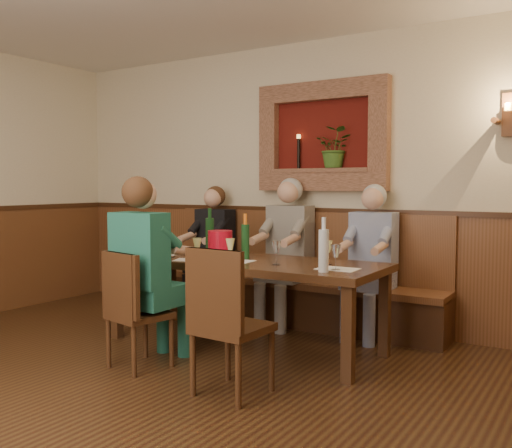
{
  "coord_description": "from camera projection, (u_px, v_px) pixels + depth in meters",
  "views": [
    {
      "loc": [
        2.65,
        -2.14,
        1.38
      ],
      "look_at": [
        0.1,
        1.9,
        1.05
      ],
      "focal_mm": 40.0,
      "sensor_mm": 36.0,
      "label": 1
    }
  ],
  "objects": [
    {
      "name": "ground_plane",
      "position": [
        68.0,
        423.0,
        3.31
      ],
      "size": [
        6.0,
        6.0,
        0.0
      ],
      "primitive_type": "plane",
      "color": "black",
      "rests_on": "ground"
    },
    {
      "name": "room_shell",
      "position": [
        60.0,
        94.0,
        3.18
      ],
      "size": [
        6.04,
        6.04,
        2.82
      ],
      "color": "beige",
      "rests_on": "ground"
    },
    {
      "name": "wainscoting",
      "position": [
        65.0,
        323.0,
        3.27
      ],
      "size": [
        6.02,
        6.02,
        1.15
      ],
      "color": "brown",
      "rests_on": "ground"
    },
    {
      "name": "wall_niche",
      "position": [
        325.0,
        141.0,
        5.54
      ],
      "size": [
        1.36,
        0.3,
        1.06
      ],
      "color": "#55110C",
      "rests_on": "ground"
    },
    {
      "name": "wall_sconce",
      "position": [
        510.0,
        116.0,
        4.64
      ],
      "size": [
        0.25,
        0.2,
        0.35
      ],
      "color": "brown",
      "rests_on": "ground"
    },
    {
      "name": "dining_table",
      "position": [
        243.0,
        268.0,
        4.83
      ],
      "size": [
        2.4,
        0.9,
        0.75
      ],
      "color": "#392111",
      "rests_on": "ground"
    },
    {
      "name": "bench",
      "position": [
        295.0,
        291.0,
        5.65
      ],
      "size": [
        3.0,
        0.45,
        1.11
      ],
      "color": "#381E0F",
      "rests_on": "ground"
    },
    {
      "name": "chair_near_left",
      "position": [
        138.0,
        334.0,
        4.29
      ],
      "size": [
        0.46,
        0.46,
        0.89
      ],
      "rotation": [
        0.0,
        0.0,
        -0.2
      ],
      "color": "#392111",
      "rests_on": "ground"
    },
    {
      "name": "chair_near_right",
      "position": [
        231.0,
        352.0,
        3.74
      ],
      "size": [
        0.45,
        0.45,
        0.98
      ],
      "rotation": [
        0.0,
        0.0,
        -0.05
      ],
      "color": "#392111",
      "rests_on": "ground"
    },
    {
      "name": "person_bench_left",
      "position": [
        210.0,
        262.0,
        6.06
      ],
      "size": [
        0.39,
        0.48,
        1.37
      ],
      "color": "black",
      "rests_on": "ground"
    },
    {
      "name": "person_bench_mid",
      "position": [
        285.0,
        265.0,
        5.57
      ],
      "size": [
        0.43,
        0.53,
        1.45
      ],
      "color": "#53504C",
      "rests_on": "ground"
    },
    {
      "name": "person_bench_right",
      "position": [
        369.0,
        275.0,
        5.11
      ],
      "size": [
        0.4,
        0.49,
        1.39
      ],
      "color": "navy",
      "rests_on": "ground"
    },
    {
      "name": "person_chair_front",
      "position": [
        149.0,
        287.0,
        4.36
      ],
      "size": [
        0.43,
        0.53,
        1.44
      ],
      "color": "#1A555C",
      "rests_on": "ground"
    },
    {
      "name": "spittoon_bucket",
      "position": [
        220.0,
        244.0,
        4.88
      ],
      "size": [
        0.27,
        0.27,
        0.24
      ],
      "primitive_type": "cylinder",
      "rotation": [
        0.0,
        0.0,
        -0.32
      ],
      "color": "red",
      "rests_on": "dining_table"
    },
    {
      "name": "wine_bottle_green_a",
      "position": [
        245.0,
        241.0,
        4.81
      ],
      "size": [
        0.08,
        0.08,
        0.39
      ],
      "rotation": [
        0.0,
        0.0,
        -0.22
      ],
      "color": "#19471E",
      "rests_on": "dining_table"
    },
    {
      "name": "wine_bottle_green_b",
      "position": [
        210.0,
        235.0,
        5.2
      ],
      "size": [
        0.09,
        0.09,
        0.42
      ],
      "rotation": [
        0.0,
        0.0,
        -0.24
      ],
      "color": "#19471E",
      "rests_on": "dining_table"
    },
    {
      "name": "water_bottle",
      "position": [
        324.0,
        249.0,
        4.11
      ],
      "size": [
        0.08,
        0.08,
        0.4
      ],
      "rotation": [
        0.0,
        0.0,
        0.12
      ],
      "color": "silver",
      "rests_on": "dining_table"
    },
    {
      "name": "tasting_sheet_a",
      "position": [
        162.0,
        254.0,
        5.16
      ],
      "size": [
        0.34,
        0.28,
        0.0
      ],
      "primitive_type": "cube",
      "rotation": [
        0.0,
        0.0,
        0.22
      ],
      "color": "white",
      "rests_on": "dining_table"
    },
    {
      "name": "tasting_sheet_b",
      "position": [
        236.0,
        261.0,
        4.7
      ],
      "size": [
        0.29,
        0.22,
        0.0
      ],
      "primitive_type": "cube",
      "rotation": [
        0.0,
        0.0,
        0.09
      ],
      "color": "white",
      "rests_on": "dining_table"
    },
    {
      "name": "tasting_sheet_c",
      "position": [
        338.0,
        269.0,
        4.26
      ],
      "size": [
        0.3,
        0.22,
        0.0
      ],
      "primitive_type": "cube",
      "rotation": [
        0.0,
        0.0,
        0.02
      ],
      "color": "white",
      "rests_on": "dining_table"
    },
    {
      "name": "tasting_sheet_d",
      "position": [
        191.0,
        260.0,
        4.76
      ],
      "size": [
        0.32,
        0.28,
        0.0
      ],
      "primitive_type": "cube",
      "rotation": [
        0.0,
        0.0,
        0.37
      ],
      "color": "white",
      "rests_on": "dining_table"
    },
    {
      "name": "wine_glass_0",
      "position": [
        230.0,
        250.0,
        4.66
      ],
      "size": [
        0.08,
        0.08,
        0.19
      ],
      "primitive_type": null,
      "color": "#F9FF98",
      "rests_on": "dining_table"
    },
    {
      "name": "wine_glass_1",
      "position": [
        328.0,
        253.0,
        4.49
      ],
      "size": [
        0.08,
        0.08,
        0.19
      ],
      "primitive_type": null,
      "color": "#F9FF98",
      "rests_on": "dining_table"
    },
    {
      "name": "wine_glass_2",
      "position": [
        147.0,
        243.0,
        5.24
      ],
      "size": [
        0.08,
        0.08,
        0.19
      ],
      "primitive_type": null,
      "color": "#F9FF98",
      "rests_on": "dining_table"
    },
    {
      "name": "wine_glass_3",
      "position": [
        171.0,
        246.0,
        4.95
      ],
      "size": [
        0.08,
        0.08,
        0.19
      ],
      "primitive_type": null,
      "color": "#F9FF98",
      "rests_on": "dining_table"
    },
    {
      "name": "wine_glass_4",
      "position": [
        336.0,
        257.0,
        4.2
      ],
      "size": [
        0.08,
        0.08,
        0.19
      ],
      "primitive_type": null,
      "color": "white",
      "rests_on": "dining_table"
    },
    {
      "name": "wine_glass_5",
      "position": [
        276.0,
        253.0,
        4.48
      ],
      "size": [
        0.08,
        0.08,
        0.19
      ],
      "primitive_type": null,
      "color": "white",
      "rests_on": "dining_table"
    },
    {
      "name": "wine_glass_6",
      "position": [
        197.0,
        249.0,
        4.71
      ],
      "size": [
        0.08,
        0.08,
        0.19
      ],
      "primitive_type": null,
      "color": "#F9FF98",
      "rests_on": "dining_table"
    },
    {
      "name": "wine_glass_7",
      "position": [
        216.0,
        245.0,
        5.08
      ],
      "size": [
        0.08,
        0.08,
        0.19
      ],
      "primitive_type": null,
      "color": "white",
      "rests_on": "dining_table"
    }
  ]
}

